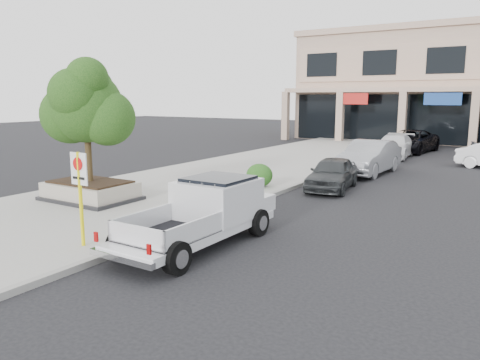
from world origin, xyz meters
name	(u,v)px	position (x,y,z in m)	size (l,w,h in m)	color
ground	(233,237)	(0.00, 0.00, 0.00)	(120.00, 120.00, 0.00)	black
sidewalk	(202,181)	(-5.50, 6.00, 0.07)	(8.00, 52.00, 0.15)	gray
curb	(283,191)	(-1.55, 6.00, 0.07)	(0.20, 52.00, 0.15)	gray
planter	(91,191)	(-6.43, 0.66, 0.48)	(3.20, 2.20, 0.68)	black
planter_tree	(92,106)	(-6.30, 0.82, 3.41)	(2.90, 2.55, 4.00)	#312213
no_parking_sign	(80,186)	(-2.46, -2.96, 1.63)	(0.55, 0.09, 2.30)	#FFED0D
hedge	(259,175)	(-2.60, 5.97, 0.62)	(1.10, 0.99, 0.94)	#164E16
pickup_truck	(196,215)	(-0.35, -1.17, 0.83)	(1.95, 5.26, 1.66)	silver
curb_car_a	(332,173)	(-0.16, 7.69, 0.66)	(1.57, 3.89, 1.33)	#2B2E30
curb_car_b	(369,157)	(-0.08, 12.40, 0.82)	(1.74, 4.98, 1.64)	#929499
curb_car_c	(394,146)	(-0.66, 19.56, 0.71)	(1.99, 4.88, 1.42)	silver
curb_car_d	(410,141)	(-0.43, 22.86, 0.77)	(2.55, 5.52, 1.53)	black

